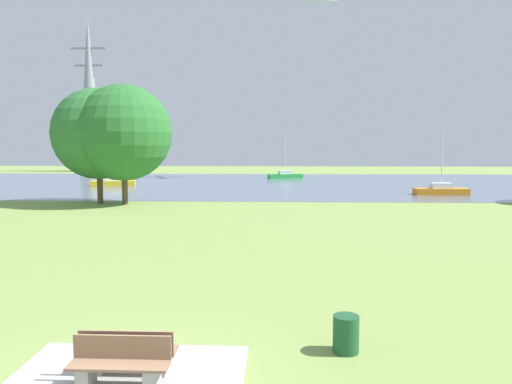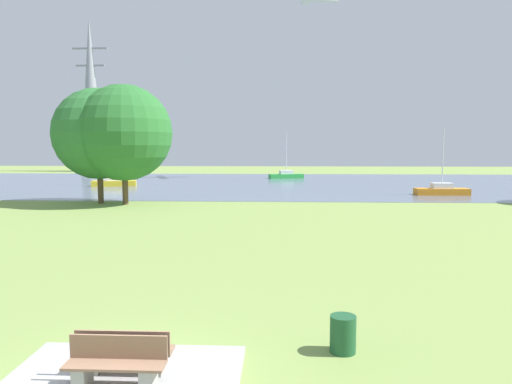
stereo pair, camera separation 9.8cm
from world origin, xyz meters
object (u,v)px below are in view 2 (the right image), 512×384
(sailboat_orange, at_px, (442,190))
(sailboat_yellow, at_px, (114,182))
(bench_facing_inland, at_px, (116,367))
(litter_bin, at_px, (343,334))
(tree_east_far, at_px, (99,134))
(sailboat_green, at_px, (286,175))
(tree_mid_shore, at_px, (124,133))
(electricity_pylon, at_px, (91,95))
(bench_facing_water, at_px, (125,354))

(sailboat_orange, xyz_separation_m, sailboat_yellow, (-33.51, 8.50, 0.02))
(bench_facing_inland, relative_size, litter_bin, 2.25)
(bench_facing_inland, bearing_deg, litter_bin, 23.76)
(sailboat_orange, distance_m, tree_east_far, 30.37)
(bench_facing_inland, bearing_deg, tree_east_far, 110.99)
(sailboat_green, height_order, tree_mid_shore, tree_mid_shore)
(sailboat_orange, xyz_separation_m, electricity_pylon, (-48.81, 41.59, 13.27))
(tree_mid_shore, bearing_deg, bench_facing_inland, -72.51)
(bench_facing_water, bearing_deg, tree_east_far, 111.36)
(sailboat_green, distance_m, sailboat_orange, 26.93)
(bench_facing_water, xyz_separation_m, tree_mid_shore, (-8.85, 27.53, 5.00))
(sailboat_green, distance_m, sailboat_yellow, 24.41)
(tree_mid_shore, bearing_deg, sailboat_green, 67.87)
(electricity_pylon, bearing_deg, tree_mid_shore, -66.23)
(bench_facing_water, height_order, tree_mid_shore, tree_mid_shore)
(sailboat_yellow, xyz_separation_m, tree_east_far, (4.62, -16.43, 4.95))
(bench_facing_water, xyz_separation_m, litter_bin, (4.30, 1.35, -0.07))
(sailboat_orange, relative_size, electricity_pylon, 0.22)
(bench_facing_inland, relative_size, sailboat_green, 0.28)
(bench_facing_inland, bearing_deg, bench_facing_water, 90.00)
(bench_facing_inland, xyz_separation_m, sailboat_yellow, (-15.61, 45.08, 0.00))
(bench_facing_inland, height_order, tree_east_far, tree_east_far)
(bench_facing_water, height_order, sailboat_green, sailboat_green)
(bench_facing_inland, xyz_separation_m, sailboat_green, (3.99, 59.63, -0.01))
(sailboat_green, xyz_separation_m, sailboat_orange, (13.92, -23.05, -0.00))
(litter_bin, xyz_separation_m, tree_east_far, (-15.29, 26.76, 5.02))
(electricity_pylon, bearing_deg, bench_facing_inland, -68.43)
(bench_facing_inland, height_order, tree_mid_shore, tree_mid_shore)
(tree_mid_shore, bearing_deg, litter_bin, -63.33)
(litter_bin, distance_m, sailboat_orange, 37.25)
(bench_facing_inland, relative_size, sailboat_yellow, 0.24)
(bench_facing_water, relative_size, electricity_pylon, 0.07)
(bench_facing_water, xyz_separation_m, tree_east_far, (-10.99, 28.11, 4.95))
(bench_facing_inland, bearing_deg, electricity_pylon, 111.57)
(bench_facing_water, xyz_separation_m, sailboat_green, (3.99, 59.09, -0.01))
(bench_facing_inland, height_order, sailboat_orange, sailboat_orange)
(sailboat_green, distance_m, electricity_pylon, 41.68)
(bench_facing_water, distance_m, tree_east_far, 30.59)
(bench_facing_water, distance_m, sailboat_orange, 40.24)
(tree_east_far, relative_size, tree_mid_shore, 0.98)
(bench_facing_inland, xyz_separation_m, tree_east_far, (-10.99, 28.65, 4.95))
(litter_bin, xyz_separation_m, electricity_pylon, (-35.20, 76.27, 13.33))
(sailboat_orange, bearing_deg, litter_bin, -111.42)
(bench_facing_water, distance_m, tree_mid_shore, 29.35)
(tree_mid_shore, bearing_deg, bench_facing_water, -72.19)
(sailboat_green, bearing_deg, tree_east_far, -115.81)
(tree_east_far, bearing_deg, sailboat_green, 64.19)
(bench_facing_water, bearing_deg, bench_facing_inland, -90.00)
(sailboat_green, bearing_deg, bench_facing_water, -93.86)
(litter_bin, relative_size, sailboat_yellow, 0.10)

